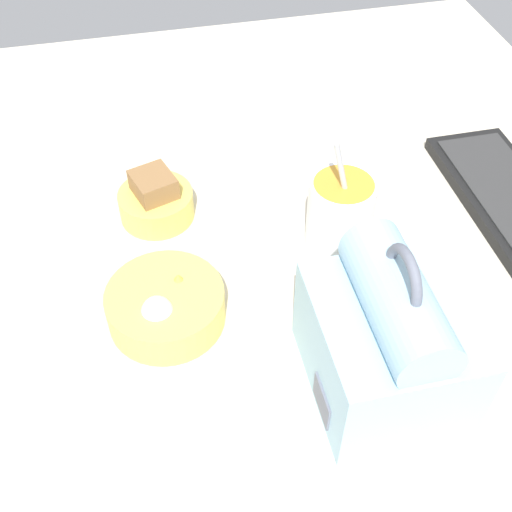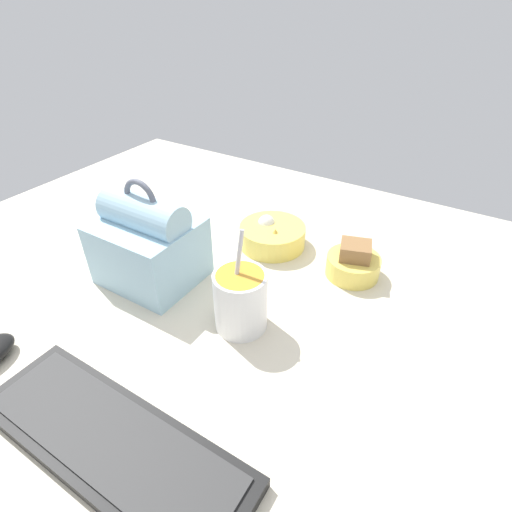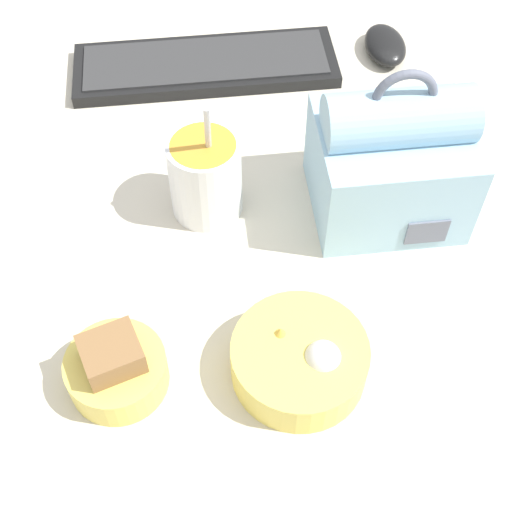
{
  "view_description": "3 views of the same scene",
  "coord_description": "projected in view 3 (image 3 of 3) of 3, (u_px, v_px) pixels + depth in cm",
  "views": [
    {
      "loc": [
        49.23,
        -17.02,
        62.86
      ],
      "look_at": [
        -2.23,
        -5.33,
        7.0
      ],
      "focal_mm": 45.0,
      "sensor_mm": 36.0,
      "label": 1
    },
    {
      "loc": [
        -33.85,
        45.96,
        49.17
      ],
      "look_at": [
        -2.23,
        -5.33,
        7.0
      ],
      "focal_mm": 28.0,
      "sensor_mm": 36.0,
      "label": 2
    },
    {
      "loc": [
        -7.57,
        -50.89,
        67.79
      ],
      "look_at": [
        -2.23,
        -5.33,
        7.0
      ],
      "focal_mm": 50.0,
      "sensor_mm": 36.0,
      "label": 3
    }
  ],
  "objects": [
    {
      "name": "lunch_bag",
      "position": [
        391.0,
        160.0,
        0.81
      ],
      "size": [
        17.2,
        15.25,
        20.15
      ],
      "color": "#9EC6DB",
      "rests_on": "desk_surface"
    },
    {
      "name": "bento_bowl_sandwich",
      "position": [
        116.0,
        368.0,
        0.71
      ],
      "size": [
        10.14,
        10.14,
        7.06
      ],
      "color": "#EFD65B",
      "rests_on": "desk_surface"
    },
    {
      "name": "keyboard",
      "position": [
        206.0,
        65.0,
        1.02
      ],
      "size": [
        37.28,
        12.09,
        2.1
      ],
      "color": "black",
      "rests_on": "desk_surface"
    },
    {
      "name": "computer_mouse",
      "position": [
        385.0,
        45.0,
        1.04
      ],
      "size": [
        5.77,
        9.39,
        3.06
      ],
      "color": "black",
      "rests_on": "desk_surface"
    },
    {
      "name": "bento_bowl_snacks",
      "position": [
        299.0,
        359.0,
        0.72
      ],
      "size": [
        13.86,
        13.86,
        6.03
      ],
      "color": "#EFD65B",
      "rests_on": "desk_surface"
    },
    {
      "name": "desk_surface",
      "position": [
        269.0,
        249.0,
        0.84
      ],
      "size": [
        140.0,
        110.0,
        2.0
      ],
      "color": "beige",
      "rests_on": "ground"
    },
    {
      "name": "soup_cup",
      "position": [
        205.0,
        176.0,
        0.83
      ],
      "size": [
        8.54,
        8.54,
        17.22
      ],
      "color": "white",
      "rests_on": "desk_surface"
    }
  ]
}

